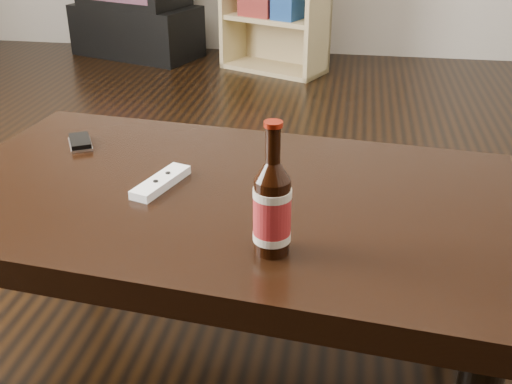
% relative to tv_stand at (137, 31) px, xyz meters
% --- Properties ---
extents(floor, '(5.00, 6.00, 0.01)m').
position_rel_tv_stand_xyz_m(floor, '(0.98, -2.72, -0.19)').
color(floor, black).
rests_on(floor, ground).
extents(tv_stand, '(1.00, 0.72, 0.36)m').
position_rel_tv_stand_xyz_m(tv_stand, '(0.00, 0.00, 0.00)').
color(tv_stand, black).
rests_on(tv_stand, floor).
extents(coffee_table, '(1.39, 0.89, 0.49)m').
position_rel_tv_stand_xyz_m(coffee_table, '(1.31, -3.04, 0.25)').
color(coffee_table, black).
rests_on(coffee_table, floor).
extents(beer_bottle, '(0.09, 0.09, 0.26)m').
position_rel_tv_stand_xyz_m(beer_bottle, '(1.46, -3.28, 0.41)').
color(beer_bottle, black).
rests_on(beer_bottle, coffee_table).
extents(phone, '(0.10, 0.12, 0.02)m').
position_rel_tv_stand_xyz_m(phone, '(0.88, -2.84, 0.32)').
color(phone, silver).
rests_on(phone, coffee_table).
extents(remote, '(0.10, 0.19, 0.02)m').
position_rel_tv_stand_xyz_m(remote, '(1.17, -3.05, 0.32)').
color(remote, white).
rests_on(remote, coffee_table).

